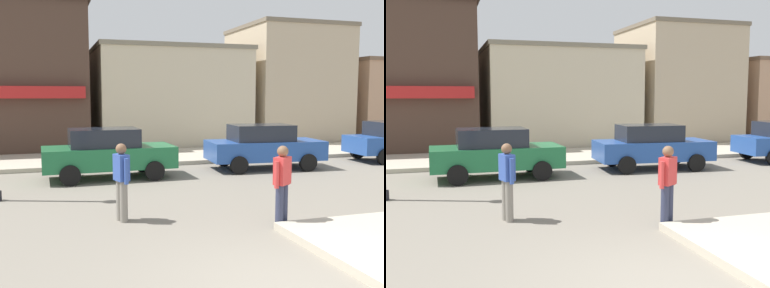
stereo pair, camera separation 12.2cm
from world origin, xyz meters
TOP-DOWN VIEW (x-y plane):
  - kerb_far at (0.00, 12.78)m, footprint 80.00×4.00m
  - parked_car_nearest at (-1.42, 8.98)m, footprint 4.03×1.94m
  - parked_car_second at (4.02, 9.16)m, footprint 4.11×2.10m
  - pedestrian_crossing_near at (-1.75, 4.07)m, footprint 0.31×0.55m
  - pedestrian_crossing_far at (1.18, 2.72)m, footprint 0.50×0.38m
  - building_storefront_left_near at (2.78, 18.18)m, footprint 7.51×6.58m
  - building_storefront_left_mid at (9.63, 17.62)m, footprint 5.44×5.55m
  - building_storefront_right_near at (15.79, 18.17)m, footprint 5.57×6.54m

SIDE VIEW (x-z plane):
  - kerb_far at x=0.00m, z-range 0.00..0.15m
  - parked_car_nearest at x=-1.42m, z-range 0.03..1.59m
  - parked_car_second at x=4.02m, z-range 0.03..1.59m
  - pedestrian_crossing_near at x=-1.75m, z-range 0.06..1.67m
  - pedestrian_crossing_far at x=1.18m, z-range 0.06..1.67m
  - building_storefront_right_near at x=15.79m, z-range 0.00..4.63m
  - building_storefront_left_near at x=2.78m, z-range 0.00..4.98m
  - building_storefront_left_mid at x=9.63m, z-range 0.00..6.33m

